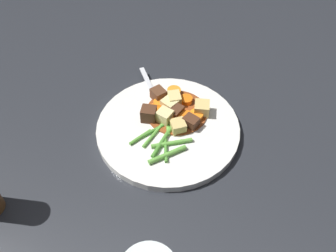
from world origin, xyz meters
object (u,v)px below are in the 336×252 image
(dinner_plate, at_px, (168,129))
(carrot_slice_4, at_px, (179,122))
(fork, at_px, (154,96))
(carrot_slice_1, at_px, (174,92))
(potato_chunk_2, at_px, (177,127))
(carrot_slice_2, at_px, (165,111))
(carrot_slice_5, at_px, (160,103))
(potato_chunk_0, at_px, (165,116))
(meat_chunk_0, at_px, (149,114))
(potato_chunk_1, at_px, (174,99))
(potato_chunk_4, at_px, (170,104))
(carrot_slice_7, at_px, (186,118))
(meat_chunk_2, at_px, (175,111))
(carrot_slice_6, at_px, (156,110))
(carrot_slice_3, at_px, (186,100))
(meat_chunk_1, at_px, (191,122))
(meat_chunk_3, at_px, (158,94))
(potato_chunk_3, at_px, (202,108))
(carrot_slice_0, at_px, (196,116))

(dinner_plate, distance_m, carrot_slice_4, 0.03)
(fork, bearing_deg, carrot_slice_1, -54.51)
(potato_chunk_2, bearing_deg, carrot_slice_1, 28.77)
(carrot_slice_2, relative_size, carrot_slice_5, 1.43)
(potato_chunk_0, height_order, meat_chunk_0, meat_chunk_0)
(potato_chunk_1, bearing_deg, potato_chunk_4, 171.46)
(carrot_slice_7, relative_size, meat_chunk_0, 1.09)
(potato_chunk_1, distance_m, potato_chunk_4, 0.02)
(carrot_slice_2, distance_m, meat_chunk_0, 0.04)
(carrot_slice_2, xyz_separation_m, meat_chunk_2, (0.00, -0.02, 0.01))
(potato_chunk_0, bearing_deg, carrot_slice_1, 11.90)
(carrot_slice_5, distance_m, carrot_slice_6, 0.02)
(carrot_slice_4, bearing_deg, potato_chunk_0, 100.83)
(potato_chunk_1, bearing_deg, carrot_slice_2, 171.19)
(potato_chunk_1, distance_m, meat_chunk_2, 0.03)
(carrot_slice_2, xyz_separation_m, potato_chunk_4, (0.02, -0.00, 0.01))
(carrot_slice_3, height_order, carrot_slice_6, carrot_slice_3)
(carrot_slice_4, relative_size, fork, 0.25)
(meat_chunk_1, relative_size, fork, 0.20)
(meat_chunk_0, bearing_deg, meat_chunk_3, 9.09)
(carrot_slice_1, xyz_separation_m, potato_chunk_2, (-0.09, -0.05, 0.00))
(carrot_slice_1, bearing_deg, potato_chunk_3, -108.97)
(potato_chunk_4, bearing_deg, potato_chunk_0, -170.75)
(carrot_slice_0, xyz_separation_m, meat_chunk_1, (-0.02, 0.00, 0.00))
(carrot_slice_1, xyz_separation_m, fork, (-0.02, 0.03, -0.00))
(potato_chunk_1, distance_m, meat_chunk_1, 0.07)
(meat_chunk_2, bearing_deg, carrot_slice_7, -97.89)
(carrot_slice_3, distance_m, carrot_slice_6, 0.07)
(carrot_slice_3, xyz_separation_m, potato_chunk_2, (-0.08, -0.02, 0.00))
(carrot_slice_3, bearing_deg, carrot_slice_5, 123.35)
(carrot_slice_0, distance_m, carrot_slice_7, 0.02)
(potato_chunk_0, relative_size, meat_chunk_0, 0.92)
(potato_chunk_0, bearing_deg, potato_chunk_3, -46.86)
(carrot_slice_2, bearing_deg, meat_chunk_3, 44.83)
(carrot_slice_4, height_order, potato_chunk_2, potato_chunk_2)
(meat_chunk_2, height_order, meat_chunk_3, meat_chunk_3)
(carrot_slice_2, height_order, meat_chunk_0, meat_chunk_0)
(carrot_slice_3, relative_size, fork, 0.19)
(meat_chunk_3, bearing_deg, carrot_slice_7, -112.95)
(meat_chunk_3, bearing_deg, potato_chunk_1, -89.33)
(carrot_slice_5, distance_m, potato_chunk_2, 0.08)
(dinner_plate, height_order, carrot_slice_7, carrot_slice_7)
(dinner_plate, xyz_separation_m, fork, (0.06, 0.06, 0.01))
(carrot_slice_6, xyz_separation_m, potato_chunk_4, (0.02, -0.02, 0.01))
(potato_chunk_2, bearing_deg, meat_chunk_3, 48.97)
(potato_chunk_3, distance_m, meat_chunk_1, 0.04)
(carrot_slice_1, height_order, carrot_slice_5, carrot_slice_1)
(carrot_slice_0, bearing_deg, carrot_slice_6, 103.86)
(potato_chunk_0, bearing_deg, dinner_plate, -127.79)
(carrot_slice_5, height_order, carrot_slice_7, carrot_slice_7)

